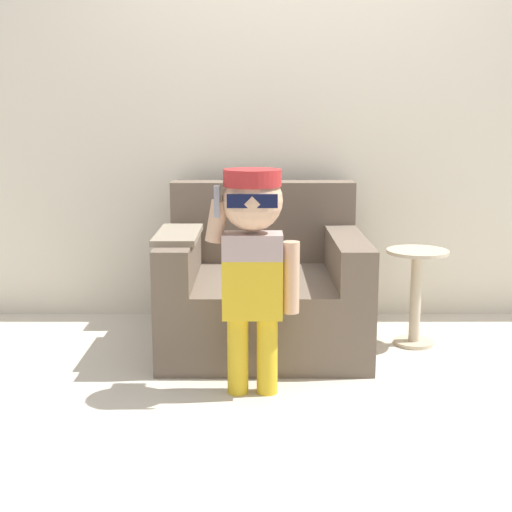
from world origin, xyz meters
TOP-DOWN VIEW (x-y plane):
  - ground_plane at (0.00, 0.00)m, footprint 10.00×10.00m
  - wall_back at (0.00, 0.63)m, footprint 10.00×0.05m
  - armchair at (-0.20, 0.05)m, footprint 1.06×0.99m
  - person_child at (-0.25, -0.67)m, footprint 0.41×0.30m
  - side_table at (0.61, 0.01)m, footprint 0.32×0.32m

SIDE VIEW (x-z plane):
  - ground_plane at x=0.00m, z-range 0.00..0.00m
  - armchair at x=-0.20m, z-range -0.12..0.72m
  - side_table at x=0.61m, z-range 0.05..0.57m
  - person_child at x=-0.25m, z-range 0.17..1.16m
  - wall_back at x=0.00m, z-range 0.00..2.60m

